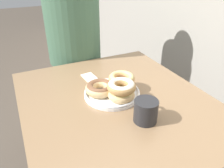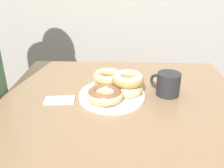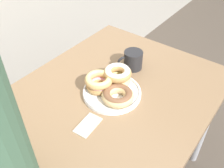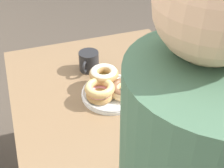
{
  "view_description": "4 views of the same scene",
  "coord_description": "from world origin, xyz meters",
  "px_view_note": "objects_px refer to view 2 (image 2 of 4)",
  "views": [
    {
      "loc": [
        0.74,
        -0.05,
        1.29
      ],
      "look_at": [
        -0.04,
        0.32,
        0.8
      ],
      "focal_mm": 35.0,
      "sensor_mm": 36.0,
      "label": 1
    },
    {
      "loc": [
        -0.01,
        -0.55,
        1.2
      ],
      "look_at": [
        -0.04,
        0.32,
        0.8
      ],
      "focal_mm": 40.0,
      "sensor_mm": 36.0,
      "label": 2
    },
    {
      "loc": [
        -0.69,
        -0.17,
        1.49
      ],
      "look_at": [
        -0.04,
        0.32,
        0.8
      ],
      "focal_mm": 40.0,
      "sensor_mm": 36.0,
      "label": 3
    },
    {
      "loc": [
        -1.02,
        0.66,
        1.57
      ],
      "look_at": [
        -0.04,
        0.32,
        0.8
      ],
      "focal_mm": 50.0,
      "sensor_mm": 36.0,
      "label": 4
    }
  ],
  "objects_px": {
    "donut_plate": "(114,87)",
    "napkin": "(60,100)",
    "coffee_mug": "(168,84)",
    "dining_table": "(122,116)"
  },
  "relations": [
    {
      "from": "donut_plate",
      "to": "napkin",
      "type": "distance_m",
      "value": 0.22
    },
    {
      "from": "dining_table",
      "to": "coffee_mug",
      "type": "bearing_deg",
      "value": 11.03
    },
    {
      "from": "coffee_mug",
      "to": "donut_plate",
      "type": "bearing_deg",
      "value": -172.07
    },
    {
      "from": "dining_table",
      "to": "donut_plate",
      "type": "relative_size",
      "value": 3.38
    },
    {
      "from": "donut_plate",
      "to": "napkin",
      "type": "height_order",
      "value": "donut_plate"
    },
    {
      "from": "coffee_mug",
      "to": "napkin",
      "type": "relative_size",
      "value": 0.99
    },
    {
      "from": "dining_table",
      "to": "coffee_mug",
      "type": "relative_size",
      "value": 8.1
    },
    {
      "from": "donut_plate",
      "to": "coffee_mug",
      "type": "xyz_separation_m",
      "value": [
        0.21,
        0.03,
        0.01
      ]
    },
    {
      "from": "napkin",
      "to": "dining_table",
      "type": "bearing_deg",
      "value": 8.72
    },
    {
      "from": "dining_table",
      "to": "napkin",
      "type": "xyz_separation_m",
      "value": [
        -0.24,
        -0.04,
        0.09
      ]
    }
  ]
}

